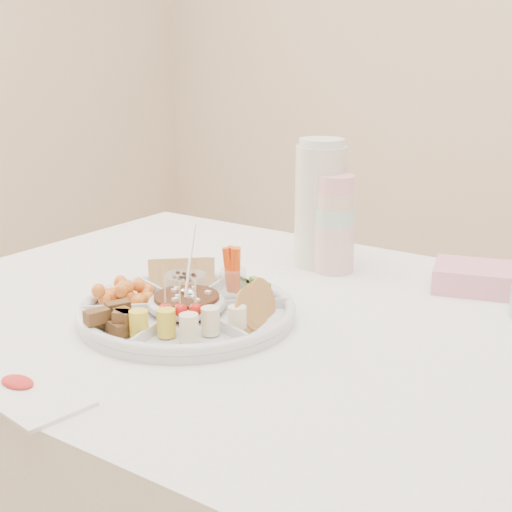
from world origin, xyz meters
The scene contains 13 objects.
dining_table centered at (0.00, 0.00, 0.38)m, with size 1.52×1.02×0.76m, color white.
party_tray centered at (-0.16, -0.11, 0.78)m, with size 0.38×0.38×0.04m, color silver.
bean_dip centered at (-0.16, -0.11, 0.79)m, with size 0.12×0.12×0.04m, color #422515.
tortillas centered at (-0.03, -0.08, 0.80)m, with size 0.09×0.09×0.05m, color #966042, non-canonical shape.
carrot_cucumber centered at (-0.12, 0.01, 0.82)m, with size 0.10×0.10×0.09m, color #FF5412, non-canonical shape.
pita_raisins centered at (-0.25, -0.01, 0.80)m, with size 0.11×0.11×0.06m, color tan, non-canonical shape.
cherries centered at (-0.29, -0.13, 0.79)m, with size 0.11×0.11×0.05m, color orange, non-canonical shape.
granola_chunks centered at (-0.20, -0.23, 0.79)m, with size 0.10×0.10×0.05m, color brown, non-canonical shape.
banana_tomato centered at (-0.08, -0.21, 0.82)m, with size 0.10×0.10×0.08m, color #FFE299, non-canonical shape.
cup_stack centered at (-0.08, 0.29, 0.88)m, with size 0.09×0.09×0.24m, color beige.
thermos centered at (-0.13, 0.31, 0.90)m, with size 0.11×0.11×0.28m, color silver.
napkin_stack centered at (0.20, 0.34, 0.78)m, with size 0.15×0.13×0.05m, color pink.
placemat centered at (-0.22, -0.45, 0.76)m, with size 0.32×0.11×0.01m, color white.
Camera 1 is at (0.61, -1.02, 1.23)m, focal length 50.00 mm.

